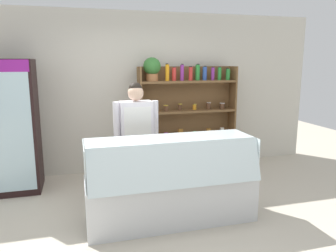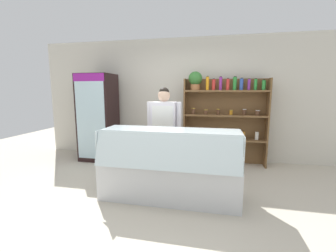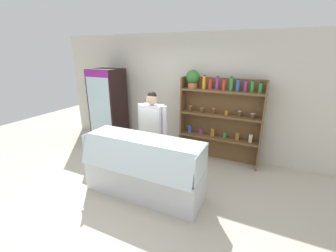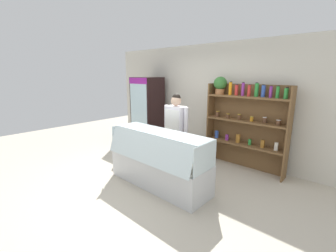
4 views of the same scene
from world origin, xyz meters
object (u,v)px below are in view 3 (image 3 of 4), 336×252
at_px(drinks_fridge, 109,108).
at_px(shop_clerk, 152,126).
at_px(deli_display_case, 144,177).
at_px(shelving_unit, 217,111).

xyz_separation_m(drinks_fridge, shop_clerk, (1.69, -0.75, -0.01)).
relative_size(drinks_fridge, deli_display_case, 0.97).
relative_size(shelving_unit, shop_clerk, 1.21).
bearing_deg(deli_display_case, shelving_unit, 67.76).
height_order(drinks_fridge, deli_display_case, drinks_fridge).
distance_m(drinks_fridge, shop_clerk, 1.85).
height_order(deli_display_case, shop_clerk, shop_clerk).
xyz_separation_m(shelving_unit, deli_display_case, (-0.73, -1.79, -0.79)).
bearing_deg(shop_clerk, drinks_fridge, 155.94).
xyz_separation_m(drinks_fridge, deli_display_case, (1.94, -1.53, -0.64)).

